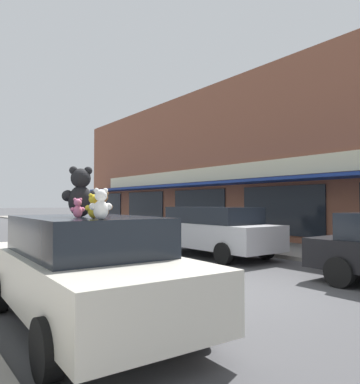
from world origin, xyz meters
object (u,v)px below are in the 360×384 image
parked_car_far_center (213,230)px  teddy_bear_white (101,204)px  teddy_bear_yellow (93,206)px  teddy_bear_brown (103,205)px  teddy_bear_giant (81,193)px  teddy_bear_cream (101,206)px  plush_art_car (85,268)px  teddy_bear_pink (78,208)px

parked_car_far_center → teddy_bear_white: bearing=-140.9°
teddy_bear_white → parked_car_far_center: 8.03m
teddy_bear_yellow → teddy_bear_white: 0.50m
teddy_bear_brown → parked_car_far_center: size_ratio=0.07×
teddy_bear_giant → teddy_bear_yellow: (-0.04, -0.52, -0.18)m
teddy_bear_cream → teddy_bear_white: bearing=36.5°
teddy_bear_giant → teddy_bear_white: teddy_bear_giant is taller
teddy_bear_cream → parked_car_far_center: size_ratio=0.07×
teddy_bear_brown → teddy_bear_white: 0.39m
plush_art_car → teddy_bear_giant: size_ratio=6.50×
teddy_bear_brown → teddy_bear_white: (-0.18, -0.34, 0.01)m
teddy_bear_cream → teddy_bear_yellow: size_ratio=1.01×
teddy_bear_pink → parked_car_far_center: 7.59m
teddy_bear_brown → teddy_bear_yellow: 0.16m
teddy_bear_brown → teddy_bear_cream: bearing=-72.3°
teddy_bear_white → parked_car_far_center: (6.19, 5.03, -0.84)m
teddy_bear_giant → teddy_bear_yellow: teddy_bear_giant is taller
teddy_bear_pink → teddy_bear_cream: bearing=-128.5°
teddy_bear_giant → teddy_bear_cream: bearing=-137.6°
teddy_bear_white → teddy_bear_yellow: bearing=-90.3°
teddy_bear_yellow → plush_art_car: bearing=-114.6°
teddy_bear_yellow → teddy_bear_white: teddy_bear_white is taller
teddy_bear_brown → parked_car_far_center: 7.67m
teddy_bear_pink → teddy_bear_giant: bearing=-106.1°
plush_art_car → teddy_bear_yellow: bearing=-100.8°
teddy_bear_cream → plush_art_car: bearing=-13.0°
plush_art_car → teddy_bear_pink: 0.95m
teddy_bear_cream → teddy_bear_white: (-0.53, -1.14, 0.02)m
plush_art_car → teddy_bear_brown: bearing=-93.9°
parked_car_far_center → teddy_bear_yellow: bearing=-143.1°
plush_art_car → parked_car_far_center: parked_car_far_center is taller
teddy_bear_giant → teddy_bear_white: (-0.17, -1.01, -0.16)m
teddy_bear_pink → teddy_bear_brown: teddy_bear_brown is taller
plush_art_car → teddy_bear_pink: size_ratio=17.64×
teddy_bear_giant → teddy_bear_yellow: 0.56m
teddy_bear_giant → teddy_bear_white: 1.04m
teddy_bear_cream → teddy_bear_pink: (-0.52, -0.43, -0.03)m
teddy_bear_brown → teddy_bear_yellow: teddy_bear_brown is taller
teddy_bear_yellow → teddy_bear_white: size_ratio=0.86×
teddy_bear_giant → teddy_bear_pink: 0.40m
teddy_bear_pink → teddy_bear_yellow: bearing=129.7°
teddy_bear_white → teddy_bear_cream: bearing=-100.6°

